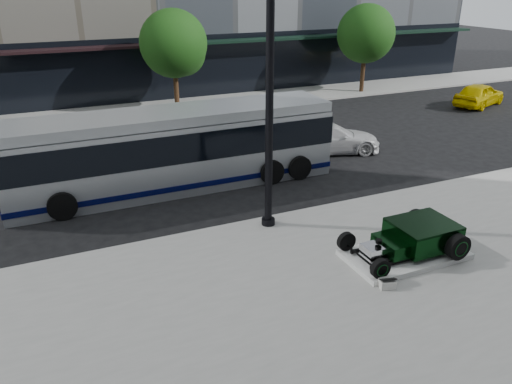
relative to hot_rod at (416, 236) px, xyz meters
name	(u,v)px	position (x,y,z in m)	size (l,w,h in m)	color
ground	(249,196)	(-2.57, 5.92, -0.70)	(120.00, 120.00, 0.00)	black
sidewalk_far	(157,109)	(-2.57, 19.92, -0.64)	(70.00, 4.00, 0.12)	gray
street_trees	(176,46)	(-1.43, 18.99, 3.07)	(29.80, 3.80, 5.70)	black
display_plinth	(404,254)	(-0.33, 0.00, -0.50)	(3.40, 1.80, 0.15)	silver
hot_rod	(416,236)	(0.00, 0.00, 0.00)	(3.22, 2.00, 0.81)	black
info_plaque	(387,283)	(-1.73, -1.02, -0.45)	(0.46, 0.39, 0.31)	silver
lamppost	(269,114)	(-2.98, 3.38, 3.00)	(0.43, 0.43, 7.74)	black
transit_bus	(175,149)	(-4.68, 7.95, 0.79)	(12.12, 2.88, 2.92)	#ABB0B5
white_sedan	(329,138)	(2.74, 9.03, -0.03)	(1.86, 4.58, 1.33)	silver
yellow_taxi	(479,95)	(15.83, 12.85, 0.02)	(1.68, 4.18, 1.43)	#D6BB00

